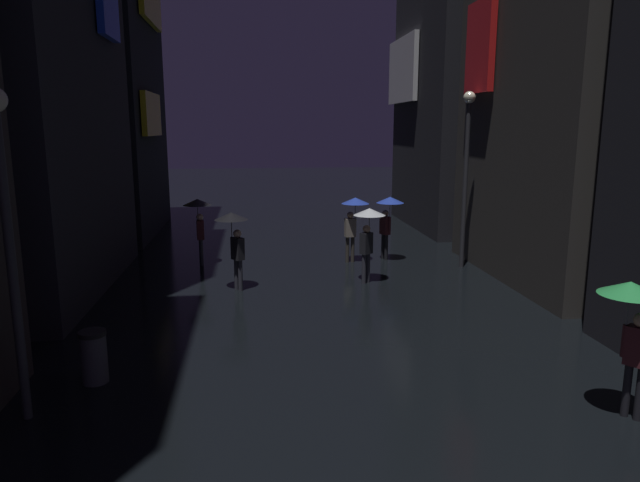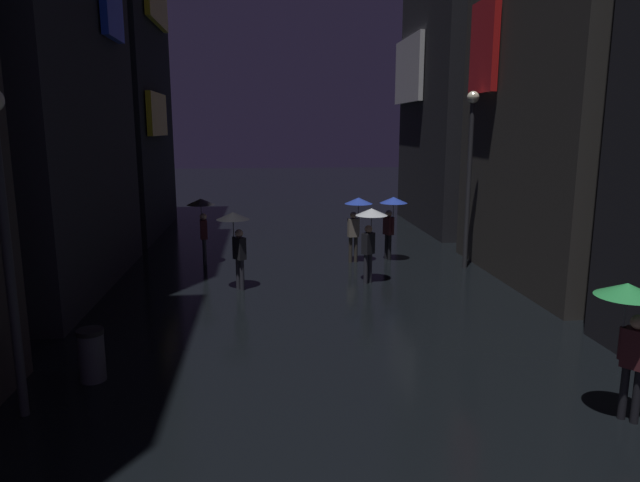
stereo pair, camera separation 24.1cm
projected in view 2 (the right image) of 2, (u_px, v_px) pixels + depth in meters
The scene contains 10 objects.
building_left_far at pixel (101, 9), 22.39m from camera, with size 4.25×7.41×17.83m.
pedestrian_near_crossing_clear at pixel (370, 225), 15.97m from camera, with size 0.90×0.90×2.12m.
pedestrian_foreground_left_black at pixel (235, 229), 15.28m from camera, with size 0.90×0.90×2.12m.
pedestrian_midstreet_centre_black at pixel (202, 213), 18.16m from camera, with size 0.90×0.90×2.12m.
pedestrian_midstreet_left_blue at pixel (392, 210), 18.68m from camera, with size 0.90×0.90×2.12m.
pedestrian_foreground_right_green at pixel (629, 313), 8.33m from camera, with size 0.90×0.90×2.12m.
pedestrian_far_right_blue at pixel (357, 212), 18.44m from camera, with size 0.90×0.90×2.12m.
streetlamp_left_near at pixel (3, 215), 8.15m from camera, with size 0.36×0.36×4.89m.
streetlamp_right_far at pixel (470, 159), 17.30m from camera, with size 0.36×0.36×5.40m.
trash_bin at pixel (92, 355), 9.88m from camera, with size 0.46×0.46×0.93m.
Camera 2 is at (-1.29, -2.79, 4.34)m, focal length 32.00 mm.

